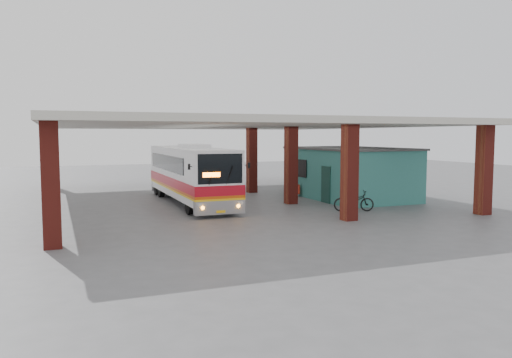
{
  "coord_description": "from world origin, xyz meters",
  "views": [
    {
      "loc": [
        -9.37,
        -22.21,
        3.87
      ],
      "look_at": [
        -0.35,
        0.0,
        1.75
      ],
      "focal_mm": 35.0,
      "sensor_mm": 36.0,
      "label": 1
    }
  ],
  "objects": [
    {
      "name": "ground",
      "position": [
        0.0,
        0.0,
        0.0
      ],
      "size": [
        90.0,
        90.0,
        0.0
      ],
      "primitive_type": "plane",
      "color": "#515154",
      "rests_on": "ground"
    },
    {
      "name": "brick_columns",
      "position": [
        1.43,
        5.0,
        2.17
      ],
      "size": [
        20.1,
        21.6,
        4.35
      ],
      "color": "maroon",
      "rests_on": "ground"
    },
    {
      "name": "canopy_roof",
      "position": [
        0.5,
        6.5,
        4.5
      ],
      "size": [
        21.0,
        23.0,
        0.3
      ],
      "primitive_type": "cube",
      "color": "beige",
      "rests_on": "brick_columns"
    },
    {
      "name": "shop_building",
      "position": [
        7.49,
        4.0,
        1.56
      ],
      "size": [
        5.2,
        8.2,
        3.11
      ],
      "color": "#327F71",
      "rests_on": "ground"
    },
    {
      "name": "coach_bus",
      "position": [
        -2.23,
        5.32,
        1.68
      ],
      "size": [
        2.55,
        11.64,
        3.38
      ],
      "rotation": [
        0.0,
        0.0,
        -0.01
      ],
      "color": "white",
      "rests_on": "ground"
    },
    {
      "name": "motorcycle",
      "position": [
        4.7,
        -0.8,
        0.54
      ],
      "size": [
        2.16,
        1.42,
        1.07
      ],
      "primitive_type": "imported",
      "rotation": [
        0.0,
        0.0,
        1.19
      ],
      "color": "black",
      "rests_on": "ground"
    },
    {
      "name": "pedestrian",
      "position": [
        3.55,
        -1.77,
        0.85
      ],
      "size": [
        0.73,
        0.65,
        1.69
      ],
      "primitive_type": "imported",
      "rotation": [
        0.0,
        0.0,
        3.63
      ],
      "color": "red",
      "rests_on": "ground"
    },
    {
      "name": "red_chair",
      "position": [
        4.75,
        5.68,
        0.36
      ],
      "size": [
        0.43,
        0.43,
        0.78
      ],
      "rotation": [
        0.0,
        0.0,
        -0.05
      ],
      "color": "red",
      "rests_on": "ground"
    }
  ]
}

